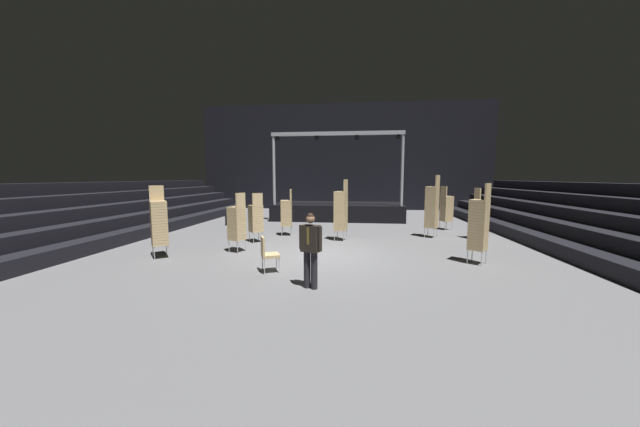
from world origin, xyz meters
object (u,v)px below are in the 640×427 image
chair_stack_rear_right (446,208)px  loose_chair_near_man (268,252)px  chair_stack_rear_left (341,210)px  chair_stack_front_left (287,212)px  chair_stack_front_right (479,224)px  chair_stack_mid_right (481,214)px  chair_stack_rear_centre (159,222)px  stage_riser (338,210)px  chair_stack_mid_centre (256,218)px  chair_stack_aisle_left (237,222)px  equipment_road_case (235,220)px  chair_stack_mid_left (432,207)px  man_with_tie (310,246)px

chair_stack_rear_right → loose_chair_near_man: (-6.46, -7.67, -0.49)m
chair_stack_rear_left → chair_stack_front_left: bearing=84.9°
chair_stack_front_right → chair_stack_mid_right: bearing=16.6°
chair_stack_rear_right → loose_chair_near_man: 10.04m
chair_stack_rear_left → chair_stack_rear_centre: chair_stack_rear_left is taller
stage_riser → chair_stack_rear_centre: bearing=-115.9°
chair_stack_rear_centre → loose_chair_near_man: chair_stack_rear_centre is taller
chair_stack_mid_centre → loose_chair_near_man: chair_stack_mid_centre is taller
chair_stack_rear_right → chair_stack_aisle_left: size_ratio=1.04×
chair_stack_front_left → equipment_road_case: bearing=44.0°
chair_stack_front_right → chair_stack_mid_left: size_ratio=0.90×
chair_stack_rear_centre → loose_chair_near_man: 3.89m
stage_riser → chair_stack_mid_centre: size_ratio=3.98×
chair_stack_mid_left → equipment_road_case: chair_stack_mid_left is taller
chair_stack_rear_left → chair_stack_aisle_left: size_ratio=1.22×
chair_stack_rear_left → chair_stack_rear_right: size_ratio=1.17×
chair_stack_front_left → loose_chair_near_man: 5.39m
chair_stack_mid_left → chair_stack_rear_left: chair_stack_mid_left is taller
chair_stack_rear_right → equipment_road_case: chair_stack_rear_right is taller
chair_stack_rear_left → chair_stack_front_right: bearing=-111.2°
equipment_road_case → loose_chair_near_man: 9.04m
chair_stack_front_left → chair_stack_mid_centre: size_ratio=1.05×
chair_stack_rear_left → loose_chair_near_man: size_ratio=2.53×
stage_riser → loose_chair_near_man: 11.08m
chair_stack_front_left → man_with_tie: bearing=-169.9°
stage_riser → loose_chair_near_man: (-1.15, -11.02, -0.01)m
chair_stack_mid_right → chair_stack_rear_left: (-5.51, -0.85, 0.17)m
chair_stack_front_right → chair_stack_mid_left: (-0.40, 4.04, 0.13)m
chair_stack_mid_centre → chair_stack_mid_left: bearing=-27.0°
chair_stack_aisle_left → loose_chair_near_man: (1.65, -2.14, -0.45)m
chair_stack_front_left → loose_chair_near_man: size_ratio=2.08×
chair_stack_front_right → loose_chair_near_man: bearing=142.1°
chair_stack_mid_right → chair_stack_rear_left: bearing=-91.3°
chair_stack_mid_right → man_with_tie: bearing=-52.7°
chair_stack_mid_right → loose_chair_near_man: size_ratio=2.17×
chair_stack_mid_right → loose_chair_near_man: (-7.17, -5.33, -0.49)m
chair_stack_front_left → chair_stack_rear_right: 7.52m
chair_stack_rear_left → equipment_road_case: 6.82m
stage_riser → chair_stack_front_right: bearing=-64.3°
chair_stack_front_right → equipment_road_case: (-9.79, 6.56, -0.90)m
chair_stack_front_left → chair_stack_mid_centre: (-0.85, -1.56, -0.04)m
chair_stack_rear_centre → equipment_road_case: 7.06m
chair_stack_front_left → chair_stack_front_right: size_ratio=0.85×
chair_stack_front_right → chair_stack_rear_left: chair_stack_rear_left is taller
chair_stack_rear_right → chair_stack_aisle_left: 9.82m
stage_riser → chair_stack_rear_centre: (-4.84, -9.95, 0.57)m
chair_stack_front_left → chair_stack_aisle_left: 3.33m
chair_stack_front_left → chair_stack_rear_centre: (-3.01, -4.25, 0.13)m
chair_stack_aisle_left → chair_stack_mid_centre: bearing=18.6°
chair_stack_mid_right → chair_stack_rear_centre: (-10.86, -4.25, 0.08)m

